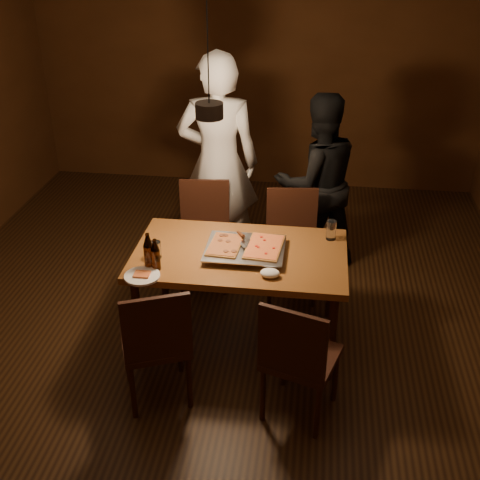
# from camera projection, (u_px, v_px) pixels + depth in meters

# --- Properties ---
(room_shell) EXTENTS (6.00, 6.00, 6.00)m
(room_shell) POSITION_uv_depth(u_px,v_px,m) (211.00, 162.00, 3.99)
(room_shell) COLOR #3A220F
(room_shell) RESTS_ON ground
(dining_table) EXTENTS (1.50, 0.90, 0.75)m
(dining_table) POSITION_uv_depth(u_px,v_px,m) (240.00, 261.00, 4.28)
(dining_table) COLOR #945725
(dining_table) RESTS_ON floor
(chair_far_left) EXTENTS (0.47, 0.47, 0.49)m
(chair_far_left) POSITION_uv_depth(u_px,v_px,m) (204.00, 224.00, 5.10)
(chair_far_left) COLOR #38190F
(chair_far_left) RESTS_ON floor
(chair_far_right) EXTENTS (0.46, 0.46, 0.49)m
(chair_far_right) POSITION_uv_depth(u_px,v_px,m) (292.00, 234.00, 4.94)
(chair_far_right) COLOR #38190F
(chair_far_right) RESTS_ON floor
(chair_near_left) EXTENTS (0.55, 0.55, 0.49)m
(chair_near_left) POSITION_uv_depth(u_px,v_px,m) (156.00, 336.00, 3.74)
(chair_near_left) COLOR #38190F
(chair_near_left) RESTS_ON floor
(chair_near_right) EXTENTS (0.53, 0.53, 0.49)m
(chair_near_right) POSITION_uv_depth(u_px,v_px,m) (297.00, 352.00, 3.61)
(chair_near_right) COLOR #38190F
(chair_near_right) RESTS_ON floor
(pizza_tray) EXTENTS (0.58, 0.48, 0.05)m
(pizza_tray) POSITION_uv_depth(u_px,v_px,m) (245.00, 250.00, 4.22)
(pizza_tray) COLOR silver
(pizza_tray) RESTS_ON dining_table
(pizza_meat) EXTENTS (0.24, 0.36, 0.02)m
(pizza_meat) POSITION_uv_depth(u_px,v_px,m) (225.00, 245.00, 4.22)
(pizza_meat) COLOR maroon
(pizza_meat) RESTS_ON pizza_tray
(pizza_cheese) EXTENTS (0.27, 0.40, 0.02)m
(pizza_cheese) POSITION_uv_depth(u_px,v_px,m) (264.00, 247.00, 4.20)
(pizza_cheese) COLOR gold
(pizza_cheese) RESTS_ON pizza_tray
(spatula) EXTENTS (0.19, 0.25, 0.04)m
(spatula) POSITION_uv_depth(u_px,v_px,m) (247.00, 243.00, 4.23)
(spatula) COLOR silver
(spatula) RESTS_ON pizza_tray
(beer_bottle_a) EXTENTS (0.07, 0.07, 0.26)m
(beer_bottle_a) POSITION_uv_depth(u_px,v_px,m) (149.00, 251.00, 4.00)
(beer_bottle_a) COLOR black
(beer_bottle_a) RESTS_ON dining_table
(beer_bottle_b) EXTENTS (0.06, 0.06, 0.23)m
(beer_bottle_b) POSITION_uv_depth(u_px,v_px,m) (156.00, 254.00, 3.99)
(beer_bottle_b) COLOR black
(beer_bottle_b) RESTS_ON dining_table
(water_glass_left) EXTENTS (0.08, 0.08, 0.12)m
(water_glass_left) POSITION_uv_depth(u_px,v_px,m) (156.00, 250.00, 4.15)
(water_glass_left) COLOR silver
(water_glass_left) RESTS_ON dining_table
(water_glass_right) EXTENTS (0.07, 0.07, 0.15)m
(water_glass_right) POSITION_uv_depth(u_px,v_px,m) (331.00, 230.00, 4.38)
(water_glass_right) COLOR silver
(water_glass_right) RESTS_ON dining_table
(plate_slice) EXTENTS (0.24, 0.24, 0.03)m
(plate_slice) POSITION_uv_depth(u_px,v_px,m) (142.00, 276.00, 3.95)
(plate_slice) COLOR white
(plate_slice) RESTS_ON dining_table
(napkin) EXTENTS (0.13, 0.10, 0.05)m
(napkin) POSITION_uv_depth(u_px,v_px,m) (270.00, 273.00, 3.94)
(napkin) COLOR white
(napkin) RESTS_ON dining_table
(diner_white) EXTENTS (0.74, 0.52, 1.92)m
(diner_white) POSITION_uv_depth(u_px,v_px,m) (218.00, 163.00, 5.18)
(diner_white) COLOR white
(diner_white) RESTS_ON floor
(diner_dark) EXTENTS (0.94, 0.84, 1.58)m
(diner_dark) POSITION_uv_depth(u_px,v_px,m) (317.00, 182.00, 5.24)
(diner_dark) COLOR black
(diner_dark) RESTS_ON floor
(pendant_lamp) EXTENTS (0.18, 0.18, 1.10)m
(pendant_lamp) POSITION_uv_depth(u_px,v_px,m) (209.00, 109.00, 3.82)
(pendant_lamp) COLOR black
(pendant_lamp) RESTS_ON ceiling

